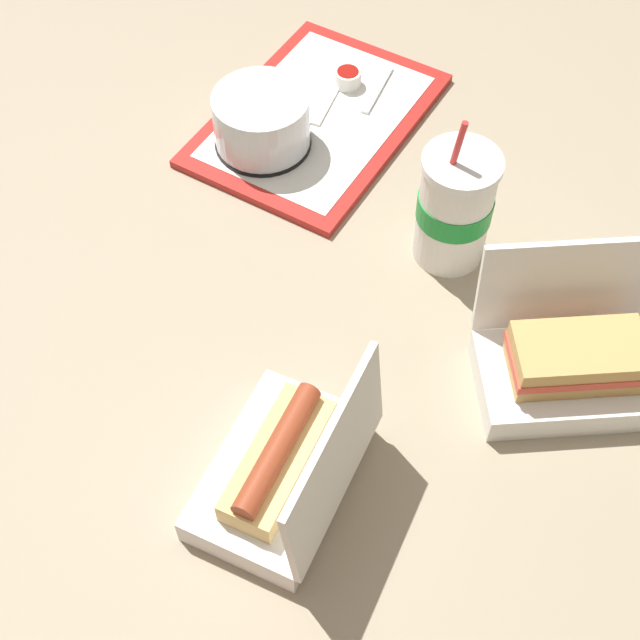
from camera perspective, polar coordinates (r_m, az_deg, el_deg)
The scene contains 9 objects.
ground_plane at distance 1.12m, azimuth -1.06°, elevation 1.07°, with size 3.20×3.20×0.00m, color gray.
food_tray at distance 1.34m, azimuth -0.20°, elevation 12.73°, with size 0.40×0.31×0.01m.
cake_container at distance 1.26m, azimuth -3.75°, elevation 12.51°, with size 0.14×0.14×0.08m.
ketchup_cup at distance 1.38m, azimuth 1.78°, elevation 15.26°, with size 0.04×0.04×0.02m.
napkin_stack at distance 1.36m, azimuth -1.31°, elevation 14.14°, with size 0.10×0.10×0.00m, color white.
plastic_fork at distance 1.37m, azimuth 3.69°, elevation 14.51°, with size 0.11×0.01×0.01m, color white.
clamshell_hotdog_center at distance 0.95m, azimuth -2.19°, elevation -9.53°, with size 0.21×0.15×0.17m.
clamshell_sandwich_left at distance 1.05m, azimuth 15.75°, elevation -2.61°, with size 0.23×0.25×0.17m.
soda_cup_front at distance 1.12m, azimuth 8.61°, elevation 7.13°, with size 0.10×0.10×0.22m.
Camera 1 is at (0.60, 0.28, 0.89)m, focal length 50.00 mm.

